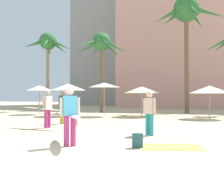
{
  "coord_description": "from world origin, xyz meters",
  "views": [
    {
      "loc": [
        3.25,
        -6.15,
        1.48
      ],
      "look_at": [
        -0.09,
        4.29,
        1.74
      ],
      "focal_mm": 45.79,
      "sensor_mm": 36.0,
      "label": 1
    }
  ],
  "objects": [
    {
      "name": "cafe_umbrella_6",
      "position": [
        -9.54,
        14.29,
        2.16
      ],
      "size": [
        2.23,
        2.23,
        2.38
      ],
      "color": "gray",
      "rests_on": "ground"
    },
    {
      "name": "palm_tree_far_left",
      "position": [
        -11.97,
        19.71,
        6.77
      ],
      "size": [
        5.2,
        4.76,
        8.06
      ],
      "color": "#896B4C",
      "rests_on": "ground"
    },
    {
      "name": "cafe_umbrella_0",
      "position": [
        3.64,
        13.63,
        1.92
      ],
      "size": [
        2.67,
        2.67,
        2.18
      ],
      "color": "gray",
      "rests_on": "ground"
    },
    {
      "name": "person_near_right",
      "position": [
        -3.97,
        7.76,
        0.99
      ],
      "size": [
        0.61,
        0.27,
        1.79
      ],
      "rotation": [
        0.0,
        0.0,
        1.43
      ],
      "color": "gold",
      "rests_on": "ground"
    },
    {
      "name": "person_near_left",
      "position": [
        1.3,
        4.62,
        0.92
      ],
      "size": [
        0.56,
        0.4,
        1.68
      ],
      "rotation": [
        0.0,
        0.0,
        4.16
      ],
      "color": "teal",
      "rests_on": "ground"
    },
    {
      "name": "cafe_umbrella_4",
      "position": [
        -3.74,
        13.8,
        2.32
      ],
      "size": [
        2.39,
        2.39,
        2.5
      ],
      "color": "gray",
      "rests_on": "ground"
    },
    {
      "name": "person_mid_right",
      "position": [
        -0.54,
        1.7,
        0.94
      ],
      "size": [
        1.58,
        2.49,
        1.76
      ],
      "rotation": [
        0.0,
        0.0,
        2.15
      ],
      "color": "#B7337F",
      "rests_on": "ground"
    },
    {
      "name": "beach_towel",
      "position": [
        2.32,
        2.31,
        0.01
      ],
      "size": [
        2.01,
        1.51,
        0.01
      ],
      "primitive_type": "cube",
      "rotation": [
        0.0,
        0.0,
        0.29
      ],
      "color": "#F4CC4C",
      "rests_on": "ground"
    },
    {
      "name": "hotel_pink",
      "position": [
        2.44,
        33.19,
        9.3
      ],
      "size": [
        19.94,
        8.32,
        18.6
      ],
      "primitive_type": "cube",
      "color": "#DB9989",
      "rests_on": "ground"
    },
    {
      "name": "backpack",
      "position": [
        1.44,
        1.93,
        0.2
      ],
      "size": [
        0.32,
        0.27,
        0.42
      ],
      "rotation": [
        0.0,
        0.0,
        1.69
      ],
      "color": "#255357",
      "rests_on": "ground"
    },
    {
      "name": "ground",
      "position": [
        0.0,
        0.0,
        0.0
      ],
      "size": [
        120.0,
        120.0,
        0.0
      ],
      "primitive_type": "plane",
      "color": "#C6B28C"
    },
    {
      "name": "hotel_tower_gray",
      "position": [
        -9.31,
        42.86,
        14.99
      ],
      "size": [
        17.58,
        10.99,
        29.98
      ],
      "primitive_type": "cube",
      "color": "gray",
      "rests_on": "ground"
    },
    {
      "name": "cafe_umbrella_2",
      "position": [
        -6.4,
        13.22,
        2.18
      ],
      "size": [
        2.65,
        2.65,
        2.43
      ],
      "color": "gray",
      "rests_on": "ground"
    },
    {
      "name": "palm_tree_right",
      "position": [
        -5.71,
        18.61,
        6.19
      ],
      "size": [
        5.44,
        5.35,
        7.39
      ],
      "color": "brown",
      "rests_on": "ground"
    },
    {
      "name": "palm_tree_far_right",
      "position": [
        1.89,
        19.8,
        8.75
      ],
      "size": [
        6.08,
        5.93,
        10.38
      ],
      "color": "brown",
      "rests_on": "ground"
    },
    {
      "name": "person_mid_center",
      "position": [
        -3.72,
        5.6,
        0.95
      ],
      "size": [
        2.7,
        1.02,
        1.76
      ],
      "rotation": [
        0.0,
        0.0,
        2.9
      ],
      "color": "#B7337F",
      "rests_on": "ground"
    },
    {
      "name": "cafe_umbrella_1",
      "position": [
        -1.02,
        14.26,
        1.96
      ],
      "size": [
        2.58,
        2.58,
        2.2
      ],
      "color": "gray",
      "rests_on": "ground"
    }
  ]
}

